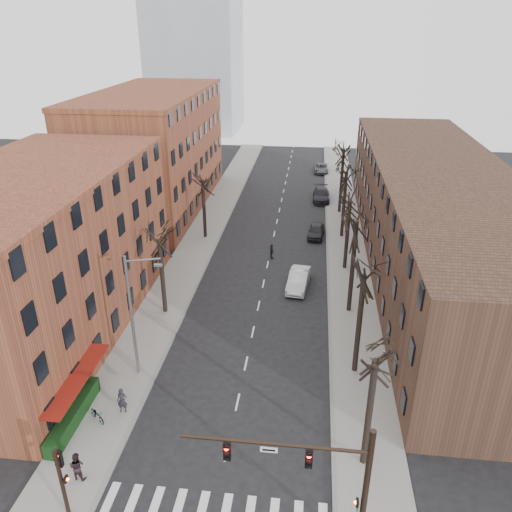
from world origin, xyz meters
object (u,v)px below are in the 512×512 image
(silver_sedan, at_px, (298,280))
(parked_car_near, at_px, (316,231))
(parked_car_mid, at_px, (321,195))
(bicycle, at_px, (97,415))
(pedestrian_a, at_px, (122,401))

(silver_sedan, distance_m, parked_car_near, 12.17)
(parked_car_near, xyz_separation_m, parked_car_mid, (0.56, 12.73, 0.07))
(parked_car_near, height_order, bicycle, parked_car_near)
(parked_car_near, relative_size, parked_car_mid, 0.77)
(parked_car_near, bearing_deg, bicycle, -108.14)
(silver_sedan, xyz_separation_m, parked_car_mid, (2.07, 24.81, -0.01))
(parked_car_near, xyz_separation_m, bicycle, (-12.90, -30.39, -0.17))
(silver_sedan, distance_m, bicycle, 21.57)
(silver_sedan, bearing_deg, parked_car_mid, 91.38)
(parked_car_mid, bearing_deg, bicycle, -108.11)
(parked_car_near, distance_m, parked_car_mid, 12.74)
(parked_car_mid, distance_m, pedestrian_a, 43.97)
(pedestrian_a, xyz_separation_m, bicycle, (-1.30, -0.87, -0.45))
(silver_sedan, height_order, bicycle, silver_sedan)
(bicycle, bearing_deg, pedestrian_a, -17.29)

